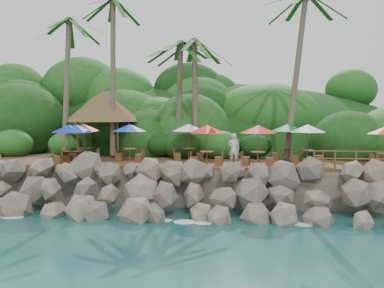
# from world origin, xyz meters

# --- Properties ---
(ground) EXTENTS (140.00, 140.00, 0.00)m
(ground) POSITION_xyz_m (0.00, 0.00, 0.00)
(ground) COLOR #19514F
(ground) RESTS_ON ground
(land_base) EXTENTS (32.00, 25.20, 2.10)m
(land_base) POSITION_xyz_m (0.00, 16.00, 1.05)
(land_base) COLOR gray
(land_base) RESTS_ON ground
(jungle_hill) EXTENTS (44.80, 28.00, 15.40)m
(jungle_hill) POSITION_xyz_m (0.00, 23.50, 0.00)
(jungle_hill) COLOR #143811
(jungle_hill) RESTS_ON ground
(seawall) EXTENTS (29.00, 4.00, 2.30)m
(seawall) POSITION_xyz_m (0.00, 2.00, 1.15)
(seawall) COLOR gray
(seawall) RESTS_ON ground
(terrace) EXTENTS (26.00, 5.00, 0.20)m
(terrace) POSITION_xyz_m (0.00, 6.00, 2.20)
(terrace) COLOR brown
(terrace) RESTS_ON land_base
(jungle_foliage) EXTENTS (44.00, 16.00, 12.00)m
(jungle_foliage) POSITION_xyz_m (0.00, 15.00, 0.00)
(jungle_foliage) COLOR #143811
(jungle_foliage) RESTS_ON ground
(foam_line) EXTENTS (25.20, 0.80, 0.06)m
(foam_line) POSITION_xyz_m (0.00, 0.30, 0.03)
(foam_line) COLOR white
(foam_line) RESTS_ON ground
(palms) EXTENTS (31.10, 6.99, 12.32)m
(palms) POSITION_xyz_m (1.08, 8.65, 11.71)
(palms) COLOR brown
(palms) RESTS_ON ground
(palapa) EXTENTS (5.59, 5.59, 4.60)m
(palapa) POSITION_xyz_m (-6.79, 9.85, 5.79)
(palapa) COLOR brown
(palapa) RESTS_ON ground
(dining_clusters) EXTENTS (21.12, 5.33, 2.31)m
(dining_clusters) POSITION_xyz_m (1.41, 5.55, 4.22)
(dining_clusters) COLOR brown
(dining_clusters) RESTS_ON terrace
(railing) EXTENTS (7.20, 0.10, 1.00)m
(railing) POSITION_xyz_m (10.24, 3.65, 2.91)
(railing) COLOR brown
(railing) RESTS_ON terrace
(waiter) EXTENTS (0.71, 0.51, 1.82)m
(waiter) POSITION_xyz_m (2.57, 4.92, 3.21)
(waiter) COLOR white
(waiter) RESTS_ON terrace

